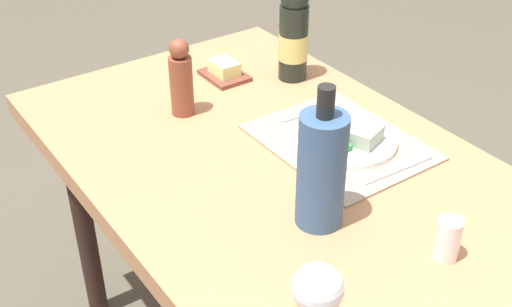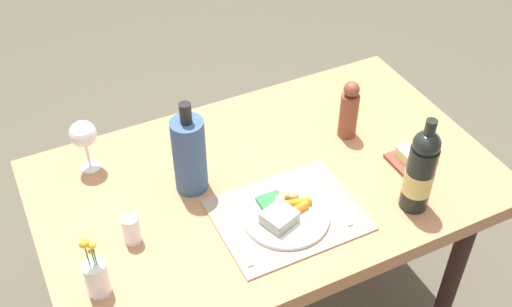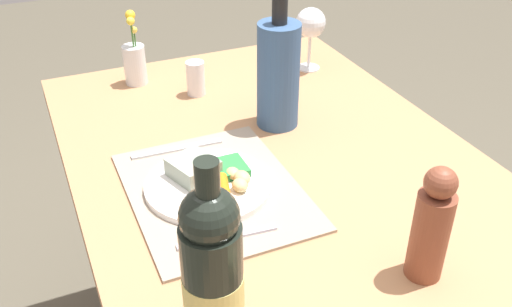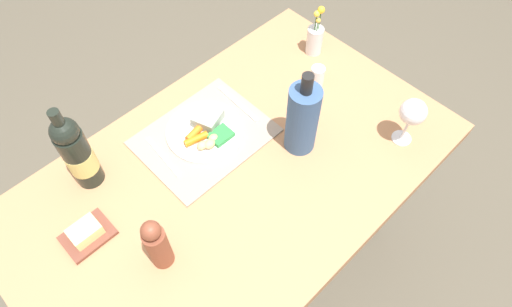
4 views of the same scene
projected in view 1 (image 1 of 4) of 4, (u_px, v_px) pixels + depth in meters
dining_table at (280, 191)px, 1.53m from camera, size 1.33×0.82×0.77m
placemat at (340, 142)px, 1.54m from camera, size 0.39×0.31×0.01m
dinner_plate at (346, 138)px, 1.53m from camera, size 0.24×0.24×0.05m
fork at (397, 169)px, 1.44m from camera, size 0.02×0.19×0.00m
knife at (311, 112)px, 1.65m from camera, size 0.03×0.17×0.00m
pepper_mill at (181, 79)px, 1.61m from camera, size 0.06×0.06×0.20m
wine_bottle at (294, 34)px, 1.76m from camera, size 0.08×0.08×0.30m
wine_glass at (318, 291)px, 0.97m from camera, size 0.08×0.08×0.17m
salt_shaker at (448, 239)px, 1.19m from camera, size 0.05×0.05×0.09m
cooler_bottle at (321, 169)px, 1.24m from camera, size 0.09×0.09×0.30m
butter_dish at (224, 71)px, 1.82m from camera, size 0.13×0.10×0.05m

